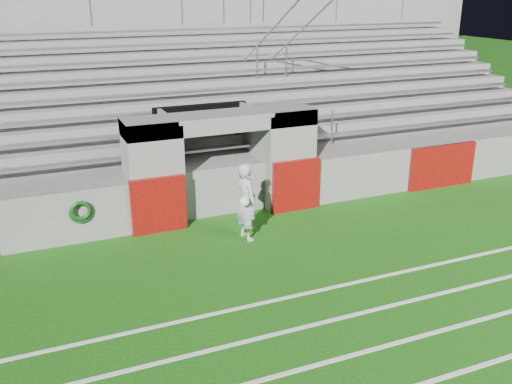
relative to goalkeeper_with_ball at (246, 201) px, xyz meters
name	(u,v)px	position (x,y,z in m)	size (l,w,h in m)	color
ground	(281,271)	(0.04, -1.79, -0.91)	(90.00, 90.00, 0.00)	#16510D
stadium_structure	(175,120)	(0.04, 6.18, 0.58)	(26.00, 8.48, 5.42)	slate
goalkeeper_with_ball	(246,201)	(0.00, 0.00, 0.00)	(0.54, 0.75, 1.82)	#A5A9AE
hose_coil	(81,212)	(-3.51, 1.14, -0.13)	(0.52, 0.14, 0.55)	#0C3D11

